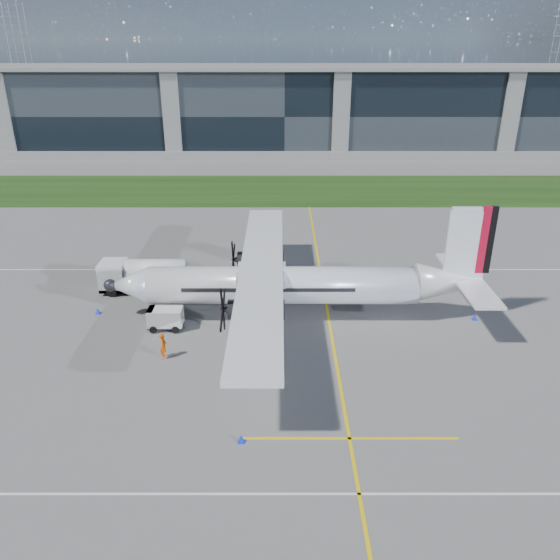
# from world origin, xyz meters

# --- Properties ---
(ground) EXTENTS (400.00, 400.00, 0.00)m
(ground) POSITION_xyz_m (0.00, 40.00, 0.00)
(ground) COLOR #5B5956
(ground) RESTS_ON ground
(grass_strip) EXTENTS (400.00, 18.00, 0.04)m
(grass_strip) POSITION_xyz_m (0.00, 48.00, 0.02)
(grass_strip) COLOR #16340E
(grass_strip) RESTS_ON ground
(terminal_building) EXTENTS (120.00, 20.00, 15.00)m
(terminal_building) POSITION_xyz_m (0.00, 80.00, 7.50)
(terminal_building) COLOR black
(terminal_building) RESTS_ON ground
(tree_line) EXTENTS (400.00, 6.00, 6.00)m
(tree_line) POSITION_xyz_m (0.00, 140.00, 3.00)
(tree_line) COLOR black
(tree_line) RESTS_ON ground
(pylon_west) EXTENTS (9.00, 4.60, 30.00)m
(pylon_west) POSITION_xyz_m (-80.00, 150.00, 15.00)
(pylon_west) COLOR gray
(pylon_west) RESTS_ON ground
(pylon_east) EXTENTS (9.00, 4.60, 30.00)m
(pylon_east) POSITION_xyz_m (85.00, 150.00, 15.00)
(pylon_east) COLOR gray
(pylon_east) RESTS_ON ground
(yellow_taxiway_centerline) EXTENTS (0.20, 70.00, 0.01)m
(yellow_taxiway_centerline) POSITION_xyz_m (3.00, 10.00, 0.01)
(yellow_taxiway_centerline) COLOR yellow
(yellow_taxiway_centerline) RESTS_ON ground
(turboprop_aircraft) EXTENTS (29.12, 30.20, 9.06)m
(turboprop_aircraft) POSITION_xyz_m (0.46, 8.23, 4.53)
(turboprop_aircraft) COLOR silver
(turboprop_aircraft) RESTS_ON ground
(fuel_tanker_truck) EXTENTS (7.79, 2.53, 2.92)m
(fuel_tanker_truck) POSITION_xyz_m (-13.10, 13.20, 1.46)
(fuel_tanker_truck) COLOR silver
(fuel_tanker_truck) RESTS_ON ground
(baggage_tug) EXTENTS (2.75, 1.65, 1.65)m
(baggage_tug) POSITION_xyz_m (-9.45, 6.51, 0.82)
(baggage_tug) COLOR silver
(baggage_tug) RESTS_ON ground
(ground_crew_person) EXTENTS (0.73, 0.95, 2.17)m
(ground_crew_person) POSITION_xyz_m (-8.79, 2.33, 1.08)
(ground_crew_person) COLOR #F25907
(ground_crew_person) RESTS_ON ground
(safety_cone_stbdwing) EXTENTS (0.36, 0.36, 0.50)m
(safety_cone_stbdwing) POSITION_xyz_m (-1.93, 22.53, 0.25)
(safety_cone_stbdwing) COLOR #0D24E4
(safety_cone_stbdwing) RESTS_ON ground
(safety_cone_portwing) EXTENTS (0.36, 0.36, 0.50)m
(safety_cone_portwing) POSITION_xyz_m (-2.93, -6.28, 0.25)
(safety_cone_portwing) COLOR #0D24E4
(safety_cone_portwing) RESTS_ON ground
(safety_cone_tail) EXTENTS (0.36, 0.36, 0.50)m
(safety_cone_tail) POSITION_xyz_m (14.39, 7.87, 0.25)
(safety_cone_tail) COLOR #0D24E4
(safety_cone_tail) RESTS_ON ground
(safety_cone_fwd) EXTENTS (0.36, 0.36, 0.50)m
(safety_cone_fwd) POSITION_xyz_m (-15.38, 8.94, 0.25)
(safety_cone_fwd) COLOR #0D24E4
(safety_cone_fwd) RESTS_ON ground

